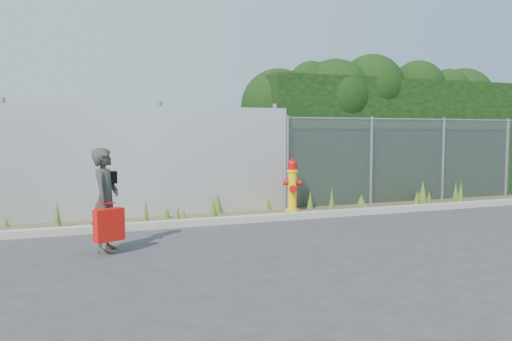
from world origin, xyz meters
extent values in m
plane|color=#38373A|center=(0.00, 0.00, 0.00)|extent=(80.00, 80.00, 0.00)
cube|color=#A29C92|center=(0.00, 1.80, 0.06)|extent=(16.00, 0.22, 0.12)
cube|color=#4D442C|center=(0.00, 2.40, 0.01)|extent=(16.00, 1.20, 0.01)
cone|color=#3D5D1C|center=(-1.44, 2.17, 0.12)|extent=(0.12, 0.12, 0.25)
cone|color=#3D5D1C|center=(3.90, 2.23, 0.16)|extent=(0.19, 0.19, 0.32)
cone|color=#3D5D1C|center=(0.58, 2.98, 0.18)|extent=(0.15, 0.15, 0.36)
cone|color=#3D5D1C|center=(1.70, 2.19, 0.26)|extent=(0.14, 0.14, 0.51)
cone|color=#3D5D1C|center=(-1.68, 2.70, 0.12)|extent=(0.19, 0.19, 0.24)
cone|color=#3D5D1C|center=(5.25, 2.32, 0.27)|extent=(0.16, 0.16, 0.53)
cone|color=#3D5D1C|center=(4.12, 2.47, 0.16)|extent=(0.12, 0.12, 0.33)
cone|color=#3D5D1C|center=(-0.57, 2.94, 0.20)|extent=(0.24, 0.24, 0.40)
cone|color=#3D5D1C|center=(-2.14, 2.19, 0.26)|extent=(0.11, 0.11, 0.52)
cone|color=#3D5D1C|center=(4.38, 2.60, 0.27)|extent=(0.23, 0.23, 0.54)
cone|color=#3D5D1C|center=(2.40, 1.99, 0.09)|extent=(0.16, 0.16, 0.19)
cone|color=#3D5D1C|center=(4.80, 2.04, 0.17)|extent=(0.09, 0.09, 0.34)
cone|color=#3D5D1C|center=(-2.85, 1.96, 0.15)|extent=(0.16, 0.16, 0.30)
cone|color=#3D5D1C|center=(-4.49, 2.82, 0.10)|extent=(0.11, 0.11, 0.20)
cone|color=#3D5D1C|center=(-3.64, 2.39, 0.23)|extent=(0.14, 0.14, 0.46)
cone|color=#3D5D1C|center=(2.92, 2.96, 0.11)|extent=(0.22, 0.22, 0.23)
cone|color=#3D5D1C|center=(1.50, 2.77, 0.20)|extent=(0.15, 0.15, 0.40)
cone|color=#3D5D1C|center=(4.47, 2.88, 0.11)|extent=(0.21, 0.21, 0.22)
cone|color=#3D5D1C|center=(-1.51, 2.41, 0.16)|extent=(0.09, 0.09, 0.32)
cone|color=#3D5D1C|center=(5.69, 2.97, 0.22)|extent=(0.14, 0.14, 0.45)
cone|color=#3D5D1C|center=(-0.84, 2.29, 0.21)|extent=(0.18, 0.18, 0.42)
cone|color=#3D5D1C|center=(-2.84, 2.91, 0.22)|extent=(0.11, 0.11, 0.45)
cone|color=#3D5D1C|center=(4.64, 2.69, 0.14)|extent=(0.13, 0.13, 0.27)
cube|color=silver|center=(-3.25, 3.00, 1.10)|extent=(8.50, 0.08, 2.20)
cylinder|color=gray|center=(-4.50, 3.12, 1.15)|extent=(0.10, 0.10, 2.30)
cylinder|color=gray|center=(-1.70, 3.12, 1.15)|extent=(0.10, 0.10, 2.30)
cylinder|color=gray|center=(0.80, 3.12, 1.15)|extent=(0.10, 0.10, 2.30)
cube|color=gray|center=(4.25, 3.00, 1.00)|extent=(6.50, 0.03, 2.00)
cylinder|color=gray|center=(4.25, 3.00, 2.00)|extent=(6.50, 0.04, 0.04)
cylinder|color=gray|center=(1.05, 3.00, 1.02)|extent=(0.07, 0.07, 2.05)
cylinder|color=gray|center=(3.20, 3.00, 1.02)|extent=(0.07, 0.07, 2.05)
cylinder|color=gray|center=(5.30, 3.00, 1.02)|extent=(0.07, 0.07, 2.05)
cylinder|color=gray|center=(7.40, 3.00, 1.02)|extent=(0.07, 0.07, 2.05)
cube|color=black|center=(4.55, 4.00, 1.50)|extent=(7.30, 1.60, 3.00)
sphere|color=black|center=(1.38, 4.27, 2.31)|extent=(1.82, 1.82, 1.82)
sphere|color=black|center=(2.24, 4.20, 2.86)|extent=(1.15, 1.15, 1.15)
sphere|color=black|center=(2.80, 4.03, 2.55)|extent=(1.88, 1.88, 1.88)
sphere|color=black|center=(3.80, 3.94, 2.82)|extent=(1.65, 1.65, 1.65)
sphere|color=black|center=(4.54, 4.05, 2.49)|extent=(1.21, 1.21, 1.21)
sphere|color=black|center=(5.19, 3.89, 2.87)|extent=(1.38, 1.38, 1.38)
sphere|color=black|center=(6.15, 3.85, 2.82)|extent=(1.13, 1.13, 1.13)
sphere|color=black|center=(6.86, 4.08, 2.61)|extent=(1.70, 1.70, 1.70)
cylinder|color=yellow|center=(0.99, 2.61, 0.03)|extent=(0.28, 0.28, 0.06)
cylinder|color=yellow|center=(0.99, 2.61, 0.43)|extent=(0.18, 0.18, 0.85)
cylinder|color=yellow|center=(0.99, 2.61, 0.87)|extent=(0.24, 0.24, 0.05)
cylinder|color=#B20F0A|center=(0.99, 2.61, 0.94)|extent=(0.21, 0.21, 0.10)
sphere|color=#B20F0A|center=(0.99, 2.61, 1.01)|extent=(0.19, 0.19, 0.19)
cylinder|color=#B20F0A|center=(0.99, 2.61, 1.12)|extent=(0.05, 0.05, 0.05)
cylinder|color=#B20F0A|center=(0.85, 2.61, 0.62)|extent=(0.10, 0.11, 0.11)
cylinder|color=#B20F0A|center=(1.13, 2.61, 0.62)|extent=(0.10, 0.11, 0.11)
cylinder|color=#B20F0A|center=(0.99, 2.47, 0.50)|extent=(0.15, 0.12, 0.15)
imported|color=#0D5542|center=(-2.97, 0.36, 0.73)|extent=(0.53, 0.63, 1.46)
cube|color=#BE100A|center=(-2.95, 0.08, 0.42)|extent=(0.40, 0.15, 0.44)
cylinder|color=#BE100A|center=(-2.95, 0.08, 0.72)|extent=(0.19, 0.02, 0.02)
cube|color=black|center=(-2.92, 0.48, 1.03)|extent=(0.24, 0.10, 0.18)
camera|label=1|loc=(-3.48, -6.89, 1.67)|focal=35.00mm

